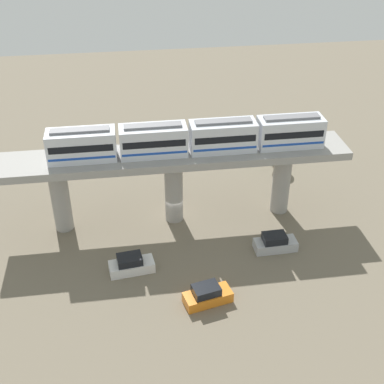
# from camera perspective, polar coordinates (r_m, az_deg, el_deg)

# --- Properties ---
(ground_plane) EXTENTS (120.00, 120.00, 0.00)m
(ground_plane) POSITION_cam_1_polar(r_m,az_deg,el_deg) (56.50, -1.94, -2.90)
(ground_plane) COLOR #706654
(viaduct) EXTENTS (5.20, 35.80, 8.03)m
(viaduct) POSITION_cam_1_polar(r_m,az_deg,el_deg) (53.13, -2.06, 2.60)
(viaduct) COLOR #999691
(viaduct) RESTS_ON ground
(train) EXTENTS (2.64, 27.45, 3.24)m
(train) POSITION_cam_1_polar(r_m,az_deg,el_deg) (51.72, -0.40, 5.92)
(train) COLOR silver
(train) RESTS_ON viaduct
(parked_car_white) EXTENTS (2.30, 4.39, 1.76)m
(parked_car_white) POSITION_cam_1_polar(r_m,az_deg,el_deg) (49.58, -6.68, -7.91)
(parked_car_white) COLOR white
(parked_car_white) RESTS_ON ground
(parked_car_orange) EXTENTS (2.69, 4.50, 1.76)m
(parked_car_orange) POSITION_cam_1_polar(r_m,az_deg,el_deg) (46.24, 1.69, -11.24)
(parked_car_orange) COLOR orange
(parked_car_orange) RESTS_ON ground
(parked_car_silver) EXTENTS (1.92, 4.25, 1.76)m
(parked_car_silver) POSITION_cam_1_polar(r_m,az_deg,el_deg) (52.44, 9.09, -5.55)
(parked_car_silver) COLOR #B2B5BA
(parked_car_silver) RESTS_ON ground
(tree_near_viaduct) EXTENTS (2.51, 2.51, 5.05)m
(tree_near_viaduct) POSITION_cam_1_polar(r_m,az_deg,el_deg) (65.76, 8.89, 5.95)
(tree_near_viaduct) COLOR brown
(tree_near_viaduct) RESTS_ON ground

